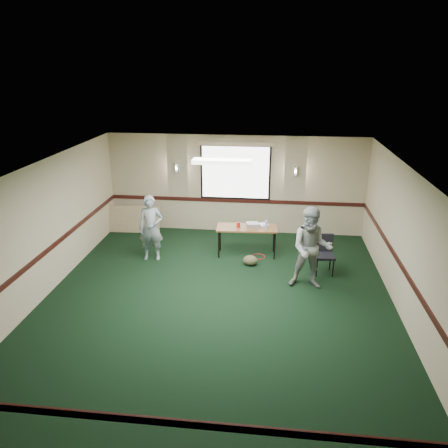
# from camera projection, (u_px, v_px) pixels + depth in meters

# --- Properties ---
(ground) EXTENTS (8.00, 8.00, 0.00)m
(ground) POSITION_uv_depth(u_px,v_px,m) (216.00, 303.00, 8.67)
(ground) COLOR black
(ground) RESTS_ON ground
(room_shell) EXTENTS (8.00, 8.02, 8.00)m
(room_shell) POSITION_uv_depth(u_px,v_px,m) (228.00, 196.00, 10.10)
(room_shell) COLOR #BFB28A
(room_shell) RESTS_ON ground
(folding_table) EXTENTS (1.49, 0.66, 0.73)m
(folding_table) POSITION_uv_depth(u_px,v_px,m) (247.00, 229.00, 10.62)
(folding_table) COLOR #5D301A
(folding_table) RESTS_ON ground
(projector) EXTENTS (0.33, 0.29, 0.10)m
(projector) POSITION_uv_depth(u_px,v_px,m) (252.00, 225.00, 10.61)
(projector) COLOR gray
(projector) RESTS_ON folding_table
(game_console) EXTENTS (0.26, 0.24, 0.05)m
(game_console) POSITION_uv_depth(u_px,v_px,m) (264.00, 225.00, 10.68)
(game_console) COLOR white
(game_console) RESTS_ON folding_table
(red_cup) EXTENTS (0.09, 0.09, 0.13)m
(red_cup) POSITION_uv_depth(u_px,v_px,m) (238.00, 225.00, 10.56)
(red_cup) COLOR #B2180B
(red_cup) RESTS_ON folding_table
(water_bottle) EXTENTS (0.06, 0.06, 0.21)m
(water_bottle) POSITION_uv_depth(u_px,v_px,m) (266.00, 225.00, 10.46)
(water_bottle) COLOR #7FA0D1
(water_bottle) RESTS_ON folding_table
(duffel_bag) EXTENTS (0.41, 0.36, 0.24)m
(duffel_bag) POSITION_uv_depth(u_px,v_px,m) (250.00, 260.00, 10.26)
(duffel_bag) COLOR #4C452B
(duffel_bag) RESTS_ON ground
(cable_coil) EXTENTS (0.42, 0.42, 0.02)m
(cable_coil) POSITION_uv_depth(u_px,v_px,m) (258.00, 257.00, 10.72)
(cable_coil) COLOR red
(cable_coil) RESTS_ON ground
(folded_table) EXTENTS (1.47, 0.29, 0.75)m
(folded_table) POSITION_uv_depth(u_px,v_px,m) (134.00, 219.00, 12.20)
(folded_table) COLOR #9D8361
(folded_table) RESTS_ON ground
(conference_chair) EXTENTS (0.46, 0.48, 0.88)m
(conference_chair) POSITION_uv_depth(u_px,v_px,m) (324.00, 251.00, 9.82)
(conference_chair) COLOR black
(conference_chair) RESTS_ON ground
(person_left) EXTENTS (0.62, 0.44, 1.59)m
(person_left) POSITION_uv_depth(u_px,v_px,m) (151.00, 228.00, 10.37)
(person_left) COLOR #39557F
(person_left) RESTS_ON ground
(person_right) EXTENTS (0.89, 0.72, 1.77)m
(person_right) POSITION_uv_depth(u_px,v_px,m) (311.00, 248.00, 9.01)
(person_right) COLOR #6A85A4
(person_right) RESTS_ON ground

